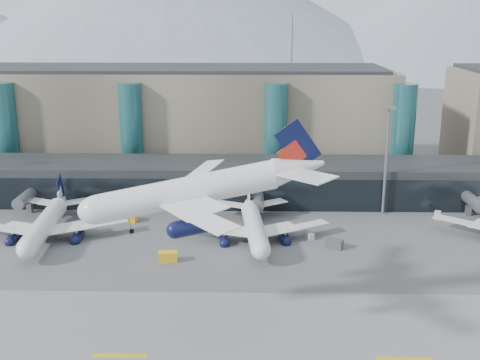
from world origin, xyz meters
name	(u,v)px	position (x,y,z in m)	size (l,w,h in m)	color
ground	(260,307)	(0.00, 0.00, 0.00)	(900.00, 900.00, 0.00)	#515154
runway_strip	(261,357)	(0.00, -15.00, 0.02)	(400.00, 40.00, 0.04)	slate
runway_markings	(261,357)	(0.00, -15.00, 0.05)	(128.00, 1.00, 0.02)	gold
concourse	(257,182)	(-0.02, 57.73, 4.97)	(170.00, 27.00, 10.00)	black
terminal_main	(174,119)	(-25.00, 90.00, 15.44)	(130.00, 30.00, 31.00)	gray
teal_towers	(203,134)	(-14.99, 74.01, 14.01)	(116.40, 19.40, 46.00)	#256369
mountain_ridge	(276,12)	(15.97, 380.00, 45.74)	(910.00, 400.00, 110.00)	gray
lightmast_mid	(386,155)	(30.00, 48.00, 14.42)	(3.00, 1.20, 25.60)	slate
hero_jet	(211,181)	(-7.30, -6.25, 23.30)	(37.37, 37.64, 12.19)	white
jet_parked_left	(48,215)	(-45.46, 32.46, 4.39)	(35.92, 35.34, 11.60)	white
jet_parked_mid	(253,217)	(-1.11, 32.40, 4.21)	(34.47, 34.07, 11.14)	white
veh_b	(133,218)	(-28.82, 41.06, 0.82)	(2.86, 1.76, 1.65)	yellow
veh_c	(334,243)	(15.55, 25.88, 0.95)	(3.41, 1.80, 1.89)	#47464B
veh_d	(437,215)	(42.14, 44.88, 0.74)	(2.60, 1.39, 1.49)	silver
veh_g	(310,236)	(10.96, 30.89, 0.62)	(2.11, 1.23, 1.23)	silver
veh_h	(168,257)	(-17.64, 18.21, 1.00)	(3.60, 1.90, 1.99)	yellow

